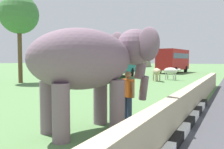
{
  "coord_description": "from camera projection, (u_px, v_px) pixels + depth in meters",
  "views": [
    {
      "loc": [
        -3.67,
        2.6,
        2.04
      ],
      "look_at": [
        2.41,
        5.77,
        1.6
      ],
      "focal_mm": 38.17,
      "sensor_mm": 36.0,
      "label": 1
    }
  ],
  "objects": [
    {
      "name": "cow_mid",
      "position": [
        157.0,
        72.0,
        22.07
      ],
      "size": [
        1.83,
        1.34,
        1.23
      ],
      "color": "tan",
      "rests_on": "ground_plane"
    },
    {
      "name": "barrier_parapet",
      "position": [
        165.0,
        122.0,
        5.81
      ],
      "size": [
        28.0,
        0.36,
        1.0
      ],
      "primitive_type": "cube",
      "color": "tan",
      "rests_on": "ground_plane"
    },
    {
      "name": "bus_teal",
      "position": [
        114.0,
        59.0,
        26.28
      ],
      "size": [
        9.49,
        3.49,
        3.5
      ],
      "color": "teal",
      "rests_on": "ground_plane"
    },
    {
      "name": "person_handler",
      "position": [
        128.0,
        94.0,
        7.74
      ],
      "size": [
        0.41,
        0.59,
        1.66
      ],
      "color": "navy",
      "rests_on": "ground_plane"
    },
    {
      "name": "hill_east",
      "position": [
        103.0,
        66.0,
        67.55
      ],
      "size": [
        33.23,
        26.58,
        17.45
      ],
      "color": "slate",
      "rests_on": "ground_plane"
    },
    {
      "name": "bus_red",
      "position": [
        173.0,
        59.0,
        35.68
      ],
      "size": [
        8.24,
        3.25,
        3.5
      ],
      "color": "#B21E1E",
      "rests_on": "ground_plane"
    },
    {
      "name": "tree_distant",
      "position": [
        19.0,
        15.0,
        20.32
      ],
      "size": [
        3.32,
        3.32,
        7.54
      ],
      "color": "brown",
      "rests_on": "ground_plane"
    },
    {
      "name": "elephant",
      "position": [
        94.0,
        61.0,
        6.8
      ],
      "size": [
        3.98,
        3.37,
        3.01
      ],
      "color": "slate",
      "rests_on": "ground_plane"
    },
    {
      "name": "cow_near",
      "position": [
        171.0,
        71.0,
        23.38
      ],
      "size": [
        1.06,
        1.92,
        1.23
      ],
      "color": "beige",
      "rests_on": "ground_plane"
    }
  ]
}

